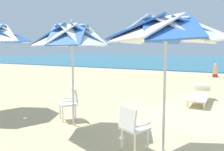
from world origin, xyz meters
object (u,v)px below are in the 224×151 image
object	(u,v)px
plastic_chair_1	(70,102)
sun_lounger_1	(199,95)
beachgoer_seated	(215,73)
beach_umbrella_0	(166,31)
plastic_chair_0	(132,126)
beach_umbrella_1	(72,37)

from	to	relation	value
plastic_chair_1	sun_lounger_1	xyz separation A→B (m)	(2.88, 3.73, -0.22)
sun_lounger_1	beachgoer_seated	size ratio (longest dim) A/B	2.33
plastic_chair_1	beach_umbrella_0	bearing A→B (deg)	-16.22
plastic_chair_0	sun_lounger_1	world-z (taller)	plastic_chair_0
plastic_chair_0	beach_umbrella_1	distance (m)	2.68
sun_lounger_1	beach_umbrella_1	bearing A→B (deg)	-121.08
beach_umbrella_0	plastic_chair_0	world-z (taller)	beach_umbrella_0
plastic_chair_0	plastic_chair_1	world-z (taller)	same
beach_umbrella_0	sun_lounger_1	size ratio (longest dim) A/B	1.21
plastic_chair_0	plastic_chair_1	distance (m)	2.56
plastic_chair_0	plastic_chair_1	xyz separation A→B (m)	(-2.30, 1.12, 0.00)
beach_umbrella_0	plastic_chair_1	xyz separation A→B (m)	(-2.82, 0.82, -1.77)
sun_lounger_1	plastic_chair_0	bearing A→B (deg)	-96.77
beach_umbrella_1	sun_lounger_1	xyz separation A→B (m)	(2.48, 4.12, -1.95)
beach_umbrella_1	plastic_chair_1	bearing A→B (deg)	135.51
plastic_chair_1	plastic_chair_0	bearing A→B (deg)	-25.96
plastic_chair_0	sun_lounger_1	bearing A→B (deg)	83.23
beach_umbrella_0	beachgoer_seated	distance (m)	13.12
beach_umbrella_1	plastic_chair_0	bearing A→B (deg)	-21.02
beach_umbrella_0	beachgoer_seated	xyz separation A→B (m)	(-0.00, 12.97, -1.98)
plastic_chair_1	sun_lounger_1	world-z (taller)	plastic_chair_1
beach_umbrella_1	plastic_chair_1	distance (m)	1.82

